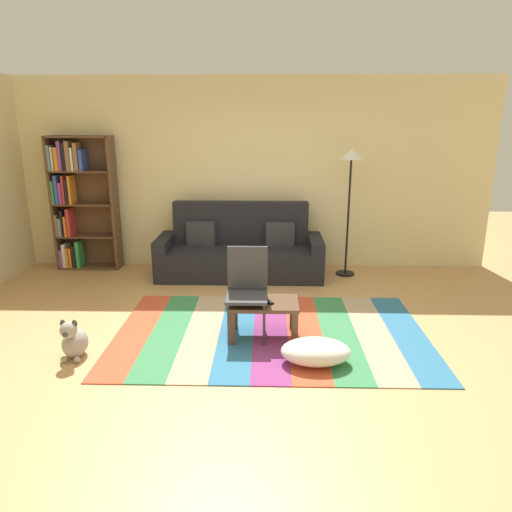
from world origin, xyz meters
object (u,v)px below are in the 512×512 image
coffee_table (264,308)px  dog (74,341)px  bookshelf (77,201)px  tv_remote (267,301)px  folding_chair (247,285)px  couch (240,252)px  standing_lamp (351,171)px  pouf (316,352)px

coffee_table → dog: size_ratio=1.72×
bookshelf → tv_remote: bookshelf is taller
tv_remote → folding_chair: size_ratio=0.17×
couch → folding_chair: couch is taller
bookshelf → dog: bookshelf is taller
folding_chair → standing_lamp: bearing=89.2°
pouf → couch: bearing=107.9°
folding_chair → couch: bearing=127.8°
dog → tv_remote: same height
pouf → standing_lamp: bearing=75.5°
tv_remote → standing_lamp: bearing=24.4°
dog → standing_lamp: (2.86, 2.50, 1.29)m
bookshelf → standing_lamp: bearing=-3.5°
bookshelf → folding_chair: 3.40m
coffee_table → pouf: coffee_table is taller
bookshelf → dog: 3.02m
couch → pouf: bearing=-72.1°
bookshelf → dog: bearing=-70.5°
coffee_table → standing_lamp: (1.14, 2.04, 1.15)m
coffee_table → folding_chair: size_ratio=0.76×
bookshelf → coffee_table: bookshelf is taller
bookshelf → coffee_table: bearing=-40.1°
bookshelf → standing_lamp: (3.83, -0.23, 0.46)m
coffee_table → standing_lamp: size_ratio=0.39×
coffee_table → bookshelf: bearing=139.9°
pouf → dog: 2.20m
couch → pouf: size_ratio=3.65×
couch → pouf: (0.82, -2.53, -0.22)m
pouf → folding_chair: (-0.63, 0.59, 0.42)m
couch → tv_remote: bearing=-79.1°
coffee_table → pouf: (0.47, -0.54, -0.19)m
bookshelf → pouf: bearing=-41.6°
pouf → folding_chair: folding_chair is taller
bookshelf → folding_chair: bookshelf is taller
couch → dog: (-1.38, -2.46, -0.18)m
standing_lamp → pouf: bearing=-104.5°
couch → folding_chair: 1.96m
pouf → tv_remote: size_ratio=4.13×
bookshelf → coffee_table: 3.59m
couch → folding_chair: bearing=-84.5°
coffee_table → dog: dog is taller
standing_lamp → tv_remote: size_ratio=11.62×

